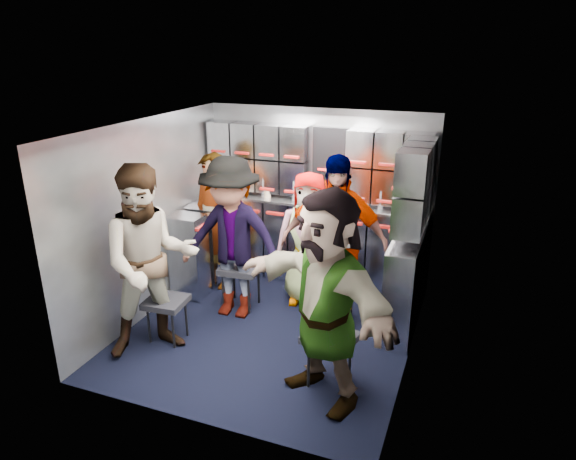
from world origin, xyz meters
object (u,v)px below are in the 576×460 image
(jump_seat_mid_left, at_px, (241,270))
(jump_seat_mid_right, at_px, (337,283))
(attendant_arc_c, at_px, (308,239))
(jump_seat_near_left, at_px, (166,304))
(attendant_arc_b, at_px, (232,239))
(attendant_arc_d, at_px, (334,244))
(jump_seat_near_right, at_px, (330,340))
(jump_seat_center, at_px, (313,262))
(attendant_arc_a, at_px, (150,262))
(attendant_arc_e, at_px, (326,299))
(attendant_standing, at_px, (214,221))

(jump_seat_mid_left, relative_size, jump_seat_mid_right, 1.01)
(attendant_arc_c, bearing_deg, jump_seat_near_left, -138.42)
(attendant_arc_b, height_order, attendant_arc_d, attendant_arc_d)
(attendant_arc_d, bearing_deg, jump_seat_near_left, -161.21)
(jump_seat_near_right, bearing_deg, jump_seat_center, 113.20)
(attendant_arc_a, bearing_deg, attendant_arc_e, -44.60)
(jump_seat_near_right, bearing_deg, attendant_standing, 143.28)
(jump_seat_center, height_order, attendant_arc_c, attendant_arc_c)
(attendant_arc_e, bearing_deg, attendant_arc_b, 174.24)
(jump_seat_mid_left, xyz_separation_m, attendant_arc_e, (1.33, -1.17, 0.47))
(jump_seat_near_right, xyz_separation_m, attendant_arc_b, (-1.33, 0.81, 0.45))
(jump_seat_mid_right, distance_m, attendant_arc_c, 0.60)
(attendant_arc_a, relative_size, attendant_arc_b, 1.05)
(jump_seat_mid_right, height_order, jump_seat_near_right, jump_seat_near_right)
(jump_seat_near_right, xyz_separation_m, attendant_arc_c, (-0.67, 1.38, 0.33))
(attendant_arc_e, bearing_deg, attendant_arc_c, 144.13)
(jump_seat_near_right, distance_m, attendant_arc_e, 0.52)
(jump_seat_center, relative_size, attendant_arc_e, 0.27)
(jump_seat_mid_right, distance_m, attendant_arc_b, 1.21)
(jump_seat_center, relative_size, attendant_arc_a, 0.26)
(jump_seat_near_left, distance_m, attendant_arc_d, 1.76)
(attendant_arc_b, height_order, attendant_arc_e, attendant_arc_e)
(attendant_arc_e, bearing_deg, attendant_arc_a, -152.30)
(jump_seat_mid_right, distance_m, attendant_standing, 1.67)
(jump_seat_near_left, height_order, jump_seat_near_right, jump_seat_near_right)
(jump_seat_mid_right, bearing_deg, jump_seat_center, 133.99)
(jump_seat_near_left, height_order, jump_seat_mid_right, jump_seat_mid_right)
(attendant_arc_a, xyz_separation_m, attendant_arc_c, (1.04, 1.47, -0.16))
(jump_seat_mid_right, height_order, attendant_arc_a, attendant_arc_a)
(jump_seat_mid_left, distance_m, attendant_arc_e, 1.83)
(jump_seat_mid_left, relative_size, jump_seat_near_right, 1.03)
(jump_seat_center, distance_m, jump_seat_mid_right, 0.59)
(jump_seat_center, height_order, attendant_arc_e, attendant_arc_e)
(jump_seat_center, relative_size, attendant_arc_c, 0.32)
(jump_seat_mid_right, relative_size, attendant_arc_e, 0.27)
(attendant_arc_a, bearing_deg, jump_seat_near_left, 48.64)
(jump_seat_mid_right, relative_size, attendant_arc_b, 0.28)
(jump_seat_center, xyz_separation_m, attendant_arc_d, (0.41, -0.61, 0.51))
(attendant_standing, xyz_separation_m, attendant_arc_c, (1.19, -0.00, -0.06))
(jump_seat_near_right, relative_size, attendant_standing, 0.30)
(jump_seat_mid_left, height_order, attendant_arc_c, attendant_arc_c)
(attendant_arc_c, relative_size, attendant_arc_d, 0.83)
(attendant_standing, height_order, attendant_arc_d, attendant_arc_d)
(jump_seat_mid_right, xyz_separation_m, attendant_arc_b, (-1.07, -0.33, 0.48))
(jump_seat_mid_left, distance_m, attendant_arc_a, 1.23)
(jump_seat_near_left, height_order, attendant_arc_c, attendant_arc_c)
(attendant_arc_b, distance_m, attendant_arc_e, 1.65)
(jump_seat_near_left, xyz_separation_m, attendant_arc_c, (1.04, 1.29, 0.36))
(attendant_arc_a, bearing_deg, attendant_arc_b, 25.45)
(jump_seat_mid_right, bearing_deg, attendant_arc_b, -162.93)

